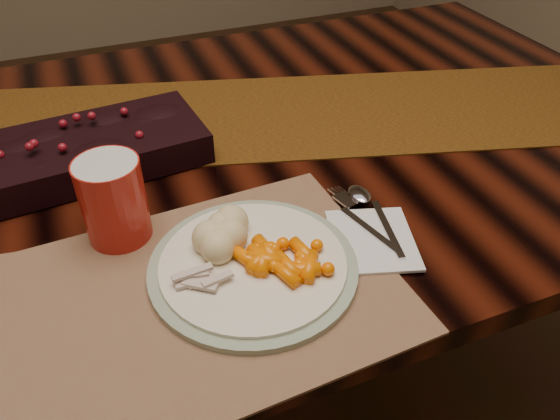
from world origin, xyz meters
name	(u,v)px	position (x,y,z in m)	size (l,w,h in m)	color
floor	(228,392)	(0.00, 0.00, 0.00)	(5.00, 5.00, 0.00)	black
dining_table	(218,295)	(0.00, 0.00, 0.38)	(1.80, 1.00, 0.75)	black
table_runner	(214,118)	(0.05, 0.10, 0.75)	(1.59, 0.33, 0.00)	#3B1F04
centerpiece	(94,144)	(-0.18, 0.02, 0.79)	(0.35, 0.18, 0.07)	black
placemat_main	(202,294)	(-0.09, -0.33, 0.75)	(0.49, 0.36, 0.00)	brown
dinner_plate	(253,266)	(-0.02, -0.32, 0.76)	(0.28, 0.28, 0.02)	white
baby_carrots	(279,259)	(0.01, -0.34, 0.78)	(0.11, 0.09, 0.02)	#FF6D00
mashed_potatoes	(219,232)	(-0.05, -0.27, 0.79)	(0.08, 0.07, 0.04)	#E0C07E
turkey_shreds	(205,279)	(-0.09, -0.34, 0.78)	(0.08, 0.07, 0.02)	tan
napkin	(372,240)	(0.15, -0.33, 0.76)	(0.11, 0.13, 0.00)	silver
fork	(363,221)	(0.16, -0.29, 0.76)	(0.02, 0.15, 0.00)	white
spoon	(378,217)	(0.18, -0.29, 0.76)	(0.03, 0.16, 0.00)	#AAAAC0
red_cup	(113,200)	(-0.17, -0.18, 0.81)	(0.09, 0.09, 0.12)	#B51F15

